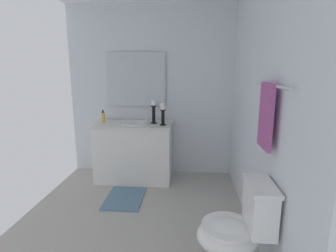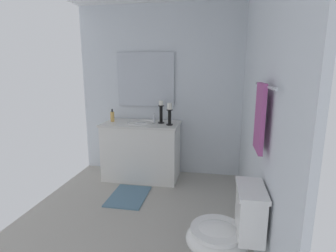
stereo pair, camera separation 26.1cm
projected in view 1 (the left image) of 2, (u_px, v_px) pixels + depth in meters
The scene contains 13 objects.
floor at pixel (135, 220), 2.77m from camera, with size 2.75×2.41×0.02m, color #B2ADA3.
wall_back at pixel (260, 105), 2.42m from camera, with size 2.75×0.04×2.45m, color silver.
wall_left at pixel (151, 92), 3.85m from camera, with size 0.04×2.41×2.45m, color silver.
vanity_cabinet at pixel (134, 151), 3.72m from camera, with size 0.58×1.08×0.81m.
sink_basin at pixel (134, 126), 3.65m from camera, with size 0.40×0.40×0.24m.
mirror at pixel (136, 80), 3.79m from camera, with size 0.02×0.84×0.78m, color silver.
candle_holder_tall at pixel (163, 113), 3.50m from camera, with size 0.09×0.09×0.30m.
candle_holder_short at pixel (154, 112), 3.62m from camera, with size 0.09×0.09×0.31m.
soap_bottle at pixel (103, 117), 3.68m from camera, with size 0.06×0.06×0.18m.
toilet at pixel (237, 231), 1.95m from camera, with size 0.39×0.54×0.75m.
towel_bar at pixel (271, 85), 1.90m from camera, with size 0.02×0.02×0.76m, color silver.
towel_near_vanity at pixel (266, 116), 1.95m from camera, with size 0.28×0.03×0.49m, color #A54C8C.
bath_mat at pixel (125, 198), 3.20m from camera, with size 0.60×0.44×0.02m, color slate.
Camera 1 is at (2.47, 0.55, 1.54)m, focal length 28.05 mm.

